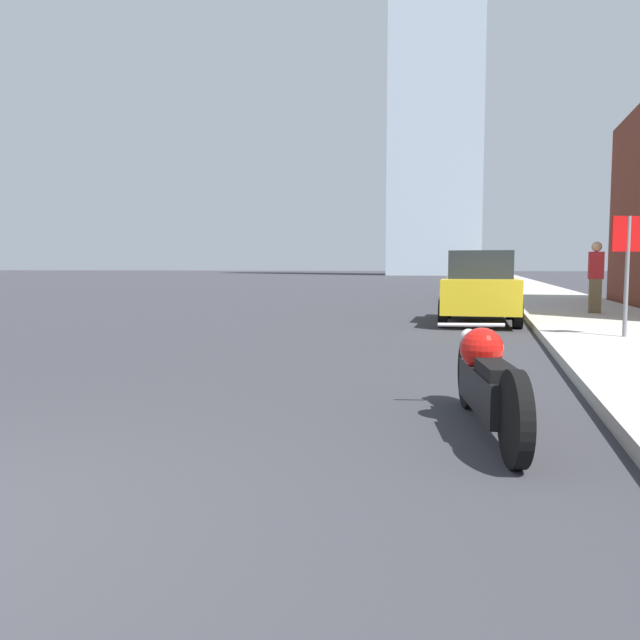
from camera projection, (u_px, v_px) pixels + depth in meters
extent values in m
cube|color=#B2ADA3|center=(527.00, 287.00, 39.96)|extent=(3.37, 240.00, 0.15)
cube|color=silver|center=(440.00, 29.00, 97.72)|extent=(14.27, 14.27, 77.15)
cylinder|color=black|center=(468.00, 373.00, 5.99)|extent=(0.23, 0.67, 0.67)
cylinder|color=black|center=(515.00, 419.00, 4.18)|extent=(0.23, 0.67, 0.67)
cube|color=black|center=(488.00, 390.00, 5.08)|extent=(0.50, 1.40, 0.33)
sphere|color=red|center=(482.00, 349.00, 5.33)|extent=(0.37, 0.37, 0.37)
cube|color=black|center=(496.00, 370.00, 4.77)|extent=(0.33, 0.66, 0.10)
sphere|color=silver|center=(468.00, 337.00, 5.99)|extent=(0.16, 0.16, 0.16)
cylinder|color=silver|center=(471.00, 325.00, 5.85)|extent=(0.62, 0.15, 0.04)
cube|color=gold|center=(480.00, 294.00, 14.98)|extent=(1.77, 4.11, 0.76)
cube|color=#23282D|center=(480.00, 265.00, 14.92)|extent=(1.47, 1.98, 0.65)
cylinder|color=black|center=(447.00, 306.00, 16.42)|extent=(0.21, 0.63, 0.63)
cylinder|color=black|center=(511.00, 307.00, 16.04)|extent=(0.21, 0.63, 0.63)
cylinder|color=black|center=(443.00, 313.00, 13.97)|extent=(0.21, 0.63, 0.63)
cylinder|color=black|center=(518.00, 314.00, 13.60)|extent=(0.21, 0.63, 0.63)
cube|color=#1E6B33|center=(478.00, 283.00, 26.62)|extent=(1.89, 3.89, 0.69)
cube|color=#23282D|center=(478.00, 268.00, 26.56)|extent=(1.55, 1.90, 0.62)
cylinder|color=black|center=(460.00, 290.00, 28.01)|extent=(0.23, 0.62, 0.61)
cylinder|color=black|center=(498.00, 290.00, 27.53)|extent=(0.23, 0.62, 0.61)
cylinder|color=black|center=(456.00, 292.00, 25.76)|extent=(0.23, 0.62, 0.61)
cylinder|color=black|center=(497.00, 293.00, 25.28)|extent=(0.23, 0.62, 0.61)
cube|color=#BCBCC1|center=(482.00, 279.00, 37.36)|extent=(2.11, 4.65, 0.62)
cube|color=#23282D|center=(482.00, 268.00, 37.31)|extent=(1.69, 2.27, 0.65)
cylinder|color=black|center=(469.00, 283.00, 38.99)|extent=(0.24, 0.63, 0.62)
cylinder|color=black|center=(498.00, 284.00, 38.45)|extent=(0.24, 0.63, 0.62)
cylinder|color=black|center=(465.00, 285.00, 36.33)|extent=(0.24, 0.63, 0.62)
cylinder|color=black|center=(496.00, 285.00, 35.79)|extent=(0.24, 0.63, 0.62)
cylinder|color=slate|center=(627.00, 277.00, 10.67)|extent=(0.07, 0.07, 2.06)
cube|color=red|center=(629.00, 234.00, 10.60)|extent=(0.57, 0.26, 0.60)
cube|color=brown|center=(595.00, 296.00, 16.17)|extent=(0.29, 0.20, 0.89)
cube|color=#B22328|center=(596.00, 265.00, 16.10)|extent=(0.36, 0.20, 0.70)
sphere|color=tan|center=(597.00, 247.00, 16.06)|extent=(0.26, 0.26, 0.26)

